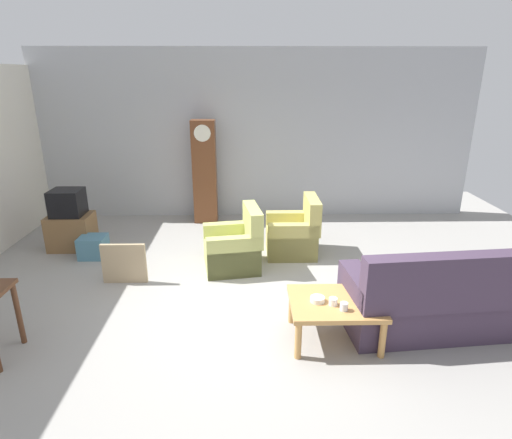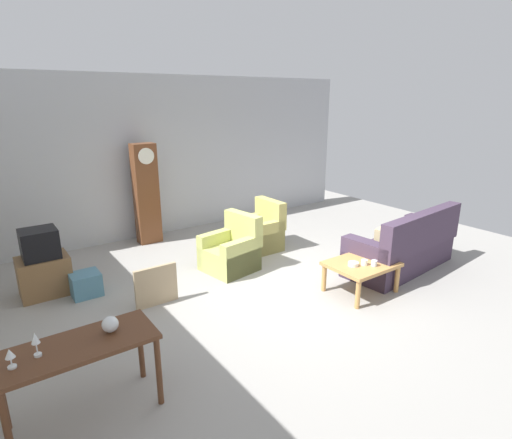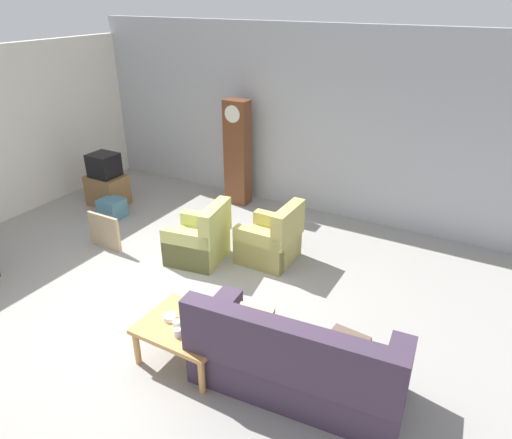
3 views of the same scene
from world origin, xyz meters
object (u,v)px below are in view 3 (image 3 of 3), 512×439
at_px(couch_floral, 296,363).
at_px(framed_picture_leaning, 105,232).
at_px(storage_box_blue, 112,208).
at_px(bowl_white_stacked, 170,317).
at_px(cup_blue_rimmed, 178,333).
at_px(armchair_olive_far, 271,242).
at_px(coffee_table_wood, 186,329).
at_px(cup_white_porcelain, 177,324).
at_px(grandfather_clock, 238,153).
at_px(tv_crt, 104,165).
at_px(tv_stand_cabinet, 108,190).
at_px(armchair_olive_near, 200,241).

height_order(couch_floral, framed_picture_leaning, couch_floral).
bearing_deg(storage_box_blue, couch_floral, -24.35).
relative_size(framed_picture_leaning, bowl_white_stacked, 3.97).
distance_m(storage_box_blue, cup_blue_rimmed, 4.17).
bearing_deg(cup_blue_rimmed, armchair_olive_far, 95.38).
height_order(coffee_table_wood, cup_white_porcelain, cup_white_porcelain).
bearing_deg(armchair_olive_far, storage_box_blue, -178.47).
bearing_deg(storage_box_blue, grandfather_clock, 45.98).
height_order(tv_crt, cup_blue_rimmed, tv_crt).
bearing_deg(coffee_table_wood, couch_floral, 7.39).
height_order(tv_stand_cabinet, cup_blue_rimmed, tv_stand_cabinet).
xyz_separation_m(armchair_olive_far, framed_picture_leaning, (-2.42, -0.95, -0.02)).
bearing_deg(grandfather_clock, tv_crt, -148.12).
height_order(framed_picture_leaning, storage_box_blue, framed_picture_leaning).
height_order(coffee_table_wood, bowl_white_stacked, bowl_white_stacked).
bearing_deg(cup_white_porcelain, tv_stand_cabinet, 144.54).
distance_m(coffee_table_wood, tv_stand_cabinet, 4.61).
height_order(couch_floral, tv_crt, couch_floral).
bearing_deg(tv_stand_cabinet, bowl_white_stacked, -35.84).
bearing_deg(grandfather_clock, coffee_table_wood, -66.02).
relative_size(grandfather_clock, cup_white_porcelain, 21.79).
relative_size(couch_floral, grandfather_clock, 1.12).
xyz_separation_m(grandfather_clock, framed_picture_leaning, (-0.88, -2.54, -0.69)).
relative_size(armchair_olive_near, tv_crt, 1.92).
xyz_separation_m(armchair_olive_far, cup_white_porcelain, (0.15, -2.39, 0.19)).
relative_size(tv_stand_cabinet, tv_crt, 1.42).
bearing_deg(bowl_white_stacked, coffee_table_wood, 3.23).
distance_m(armchair_olive_near, coffee_table_wood, 2.12).
relative_size(coffee_table_wood, bowl_white_stacked, 6.35).
bearing_deg(framed_picture_leaning, coffee_table_wood, -27.42).
bearing_deg(framed_picture_leaning, bowl_white_stacked, -29.47).
bearing_deg(tv_crt, cup_blue_rimmed, -35.85).
xyz_separation_m(grandfather_clock, tv_stand_cabinet, (-2.08, -1.29, -0.69)).
relative_size(coffee_table_wood, tv_stand_cabinet, 1.41).
height_order(couch_floral, cup_blue_rimmed, couch_floral).
relative_size(armchair_olive_far, grandfather_clock, 0.47).
distance_m(tv_crt, bowl_white_stacked, 4.47).
height_order(grandfather_clock, tv_crt, grandfather_clock).
bearing_deg(tv_stand_cabinet, framed_picture_leaning, -46.10).
distance_m(coffee_table_wood, grandfather_clock, 4.30).
bearing_deg(armchair_olive_near, storage_box_blue, 169.10).
xyz_separation_m(cup_white_porcelain, cup_blue_rimmed, (0.09, -0.10, 0.00)).
xyz_separation_m(armchair_olive_near, framed_picture_leaning, (-1.49, -0.44, -0.02)).
distance_m(tv_crt, storage_box_blue, 0.86).
height_order(coffee_table_wood, storage_box_blue, coffee_table_wood).
relative_size(cup_white_porcelain, bowl_white_stacked, 0.59).
bearing_deg(coffee_table_wood, cup_white_porcelain, -118.66).
xyz_separation_m(couch_floral, armchair_olive_near, (-2.34, 1.64, -0.05)).
xyz_separation_m(framed_picture_leaning, cup_blue_rimmed, (2.65, -1.54, 0.22)).
distance_m(armchair_olive_far, storage_box_blue, 3.15).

